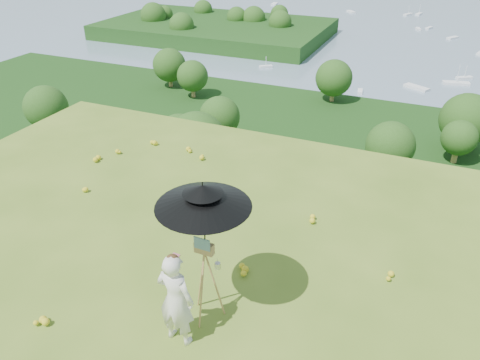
% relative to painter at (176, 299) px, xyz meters
% --- Properties ---
extents(ground, '(14.00, 14.00, 0.00)m').
position_rel_painter_xyz_m(ground, '(-1.18, 0.57, -0.79)').
color(ground, '#577421').
rests_on(ground, ground).
extents(forest_slope, '(140.00, 56.00, 22.00)m').
position_rel_painter_xyz_m(forest_slope, '(-1.18, 35.57, -29.79)').
color(forest_slope, black).
rests_on(forest_slope, bay_water).
extents(shoreline_tier, '(170.00, 28.00, 8.00)m').
position_rel_painter_xyz_m(shoreline_tier, '(-1.18, 75.57, -36.79)').
color(shoreline_tier, '#6E6958').
rests_on(shoreline_tier, bay_water).
extents(bay_water, '(700.00, 700.00, 0.00)m').
position_rel_painter_xyz_m(bay_water, '(-1.18, 240.57, -34.79)').
color(bay_water, slate).
rests_on(bay_water, ground).
extents(peninsula, '(90.00, 60.00, 12.00)m').
position_rel_painter_xyz_m(peninsula, '(-76.18, 155.57, -29.79)').
color(peninsula, black).
rests_on(peninsula, bay_water).
extents(slope_trees, '(110.00, 50.00, 6.00)m').
position_rel_painter_xyz_m(slope_trees, '(-1.18, 35.57, -15.79)').
color(slope_trees, '#214414').
rests_on(slope_trees, forest_slope).
extents(harbor_town, '(110.00, 22.00, 5.00)m').
position_rel_painter_xyz_m(harbor_town, '(-1.18, 75.57, -30.29)').
color(harbor_town, silver).
rests_on(harbor_town, shoreline_tier).
extents(moored_boats, '(140.00, 140.00, 0.70)m').
position_rel_painter_xyz_m(moored_boats, '(-13.68, 161.57, -34.44)').
color(moored_boats, white).
rests_on(moored_boats, bay_water).
extents(wildflowers, '(10.00, 10.50, 0.12)m').
position_rel_painter_xyz_m(wildflowers, '(-1.18, 0.82, -0.73)').
color(wildflowers, gold).
rests_on(wildflowers, ground).
extents(painter, '(0.59, 0.41, 1.58)m').
position_rel_painter_xyz_m(painter, '(0.00, 0.00, 0.00)').
color(painter, white).
rests_on(painter, ground).
extents(field_easel, '(0.60, 0.60, 1.55)m').
position_rel_painter_xyz_m(field_easel, '(0.17, 0.59, -0.01)').
color(field_easel, '#AD8B48').
rests_on(field_easel, ground).
extents(sun_umbrella, '(1.60, 1.60, 1.15)m').
position_rel_painter_xyz_m(sun_umbrella, '(0.18, 0.62, 1.06)').
color(sun_umbrella, black).
rests_on(sun_umbrella, field_easel).
extents(painter_cap, '(0.20, 0.23, 0.10)m').
position_rel_painter_xyz_m(painter_cap, '(0.00, 0.00, 0.75)').
color(painter_cap, '#BD6873').
rests_on(painter_cap, painter).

